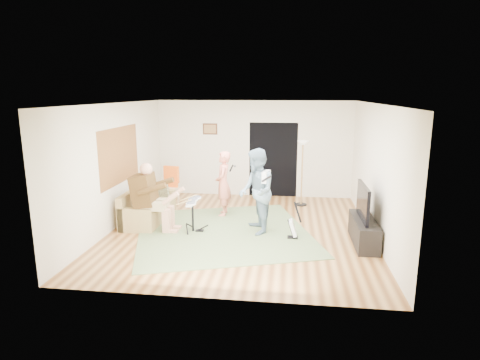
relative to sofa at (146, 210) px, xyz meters
name	(u,v)px	position (x,y,z in m)	size (l,w,h in m)	color
floor	(241,230)	(2.28, -0.40, -0.25)	(6.00, 6.00, 0.00)	brown
walls	(241,169)	(2.28, -0.40, 1.10)	(5.50, 6.00, 2.70)	beige
ceiling	(241,104)	(2.28, -0.40, 2.45)	(6.00, 6.00, 0.00)	white
window_blinds	(120,155)	(-0.46, -0.20, 1.30)	(2.05, 2.05, 0.00)	#975F2E
doorway	(273,160)	(2.83, 2.59, 0.80)	(2.10, 2.10, 0.00)	black
picture_frame	(210,129)	(1.03, 2.59, 1.65)	(0.42, 0.03, 0.32)	#3F2314
area_rug	(223,232)	(1.93, -0.61, -0.24)	(3.53, 3.56, 0.02)	#576A41
sofa	(146,210)	(0.00, 0.00, 0.00)	(0.76, 1.85, 0.75)	#9F854F
drummer	(153,204)	(0.43, -0.65, 0.32)	(0.96, 0.54, 1.47)	#4D3315
drum_kit	(193,217)	(1.28, -0.65, 0.07)	(0.39, 0.70, 0.72)	black
singer	(223,184)	(1.73, 0.60, 0.53)	(0.57, 0.37, 1.56)	#DC7560
microphone	(231,168)	(1.93, 0.60, 0.92)	(0.06, 0.06, 0.24)	black
guitarist	(256,192)	(2.63, -0.53, 0.65)	(0.87, 0.68, 1.80)	slate
guitar_held	(266,177)	(2.83, -0.53, 0.97)	(0.12, 0.60, 0.26)	silver
guitar_spare	(293,228)	(3.41, -0.79, -0.03)	(0.28, 0.25, 0.78)	black
torchiere_lamp	(302,162)	(3.62, 1.73, 0.92)	(0.30, 0.30, 1.70)	black
dining_chair	(169,192)	(0.19, 1.22, 0.12)	(0.51, 0.53, 1.03)	#D4B989
tv_cabinet	(364,231)	(4.78, -0.89, 0.00)	(0.40, 1.40, 0.50)	black
television	(363,202)	(4.73, -0.89, 0.60)	(0.06, 1.11, 0.68)	black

